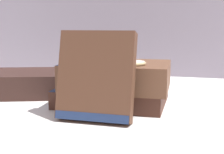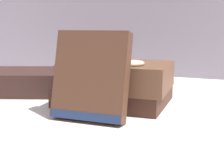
% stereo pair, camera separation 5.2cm
% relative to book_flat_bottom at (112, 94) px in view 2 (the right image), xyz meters
% --- Properties ---
extents(ground_plane, '(3.00, 3.00, 0.00)m').
position_rel_book_flat_bottom_xyz_m(ground_plane, '(0.02, -0.06, -0.02)').
color(ground_plane, silver).
extents(book_flat_bottom, '(0.19, 0.16, 0.03)m').
position_rel_book_flat_bottom_xyz_m(book_flat_bottom, '(0.00, 0.00, 0.00)').
color(book_flat_bottom, '#422319').
rests_on(book_flat_bottom, ground_plane).
extents(book_flat_top, '(0.18, 0.14, 0.05)m').
position_rel_book_flat_bottom_xyz_m(book_flat_top, '(0.01, -0.01, 0.04)').
color(book_flat_top, brown).
rests_on(book_flat_top, book_flat_bottom).
extents(book_side_left, '(0.23, 0.20, 0.05)m').
position_rel_book_flat_bottom_xyz_m(book_side_left, '(-0.23, 0.01, 0.01)').
color(book_side_left, '#331E19').
rests_on(book_side_left, ground_plane).
extents(book_leaning_front, '(0.11, 0.05, 0.13)m').
position_rel_book_flat_bottom_xyz_m(book_leaning_front, '(0.01, -0.11, 0.05)').
color(book_leaning_front, '#4C2D1E').
rests_on(book_leaning_front, ground_plane).
extents(pocket_watch, '(0.05, 0.05, 0.01)m').
position_rel_book_flat_bottom_xyz_m(pocket_watch, '(0.05, -0.04, 0.06)').
color(pocket_watch, silver).
rests_on(pocket_watch, book_flat_top).
extents(reading_glasses, '(0.10, 0.06, 0.00)m').
position_rel_book_flat_bottom_xyz_m(reading_glasses, '(-0.08, 0.15, -0.01)').
color(reading_glasses, black).
rests_on(reading_glasses, ground_plane).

